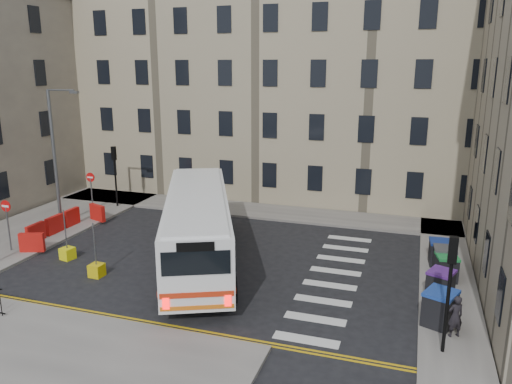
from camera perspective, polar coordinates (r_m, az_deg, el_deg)
The scene contains 20 objects.
ground at distance 24.84m, azimuth -0.31°, elevation -8.26°, with size 120.00×120.00×0.00m, color black.
pavement_north at distance 34.45m, azimuth -5.24°, elevation -1.65°, with size 36.00×3.20×0.15m, color slate.
pavement_east at distance 27.49m, azimuth 20.75°, elevation -6.79°, with size 2.40×26.00×0.15m, color slate.
pavement_west at distance 32.56m, azimuth -23.82°, elevation -3.82°, with size 6.00×22.00×0.15m, color slate.
terrace_north at distance 39.88m, azimuth -2.87°, elevation 13.04°, with size 38.30×10.80×17.20m.
traffic_light_east at distance 17.62m, azimuth 21.31°, elevation -9.03°, with size 0.28×0.22×4.10m.
traffic_light_nw at distance 34.84m, azimuth -15.85°, elevation 2.77°, with size 0.28×0.22×4.10m.
streetlamp at distance 31.65m, azimuth -22.05°, elevation 3.84°, with size 0.50×0.22×8.14m.
no_entry_north at distance 33.70m, azimuth -18.34°, elevation 0.82°, with size 0.60×0.08×3.00m.
no_entry_south at distance 28.59m, azimuth -26.59°, elevation -2.36°, with size 0.60×0.08×3.00m.
roadworks_barriers at distance 30.65m, azimuth -21.52°, elevation -3.55°, with size 1.66×6.26×1.00m.
bus at distance 24.53m, azimuth -6.69°, elevation -3.71°, with size 7.79×12.66×3.44m.
wheelie_bin_a at distance 20.16m, azimuth 20.27°, elevation -12.31°, with size 1.42×1.50×1.32m.
wheelie_bin_b at distance 22.31m, azimuth 20.33°, elevation -9.85°, with size 1.28×1.35×1.19m.
wheelie_bin_c at distance 24.16m, azimuth 20.92°, elevation -8.06°, with size 1.10×1.21×1.16m.
wheelie_bin_d at distance 24.87m, azimuth 20.70°, elevation -7.29°, with size 1.06×1.20×1.24m.
wheelie_bin_e at distance 25.80m, azimuth 20.22°, elevation -6.50°, with size 1.04×1.17×1.21m.
pedestrian at distance 19.49m, azimuth 21.83°, elevation -13.05°, with size 0.57×0.37×1.56m, color black.
bollard_yellow at distance 24.55m, azimuth -17.74°, elevation -8.52°, with size 0.60×0.60×0.60m, color #D5B90B.
bollard_chevron at distance 27.09m, azimuth -20.73°, elevation -6.59°, with size 0.60×0.60×0.60m, color yellow.
Camera 1 is at (7.28, -21.73, 9.59)m, focal length 35.00 mm.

